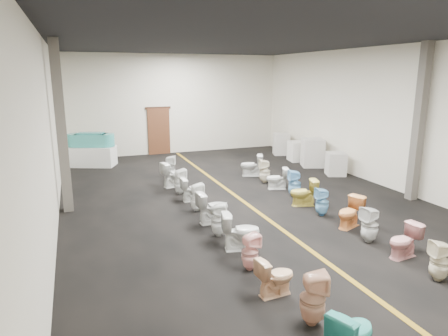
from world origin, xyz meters
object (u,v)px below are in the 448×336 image
Objects in this scene: toilet_left_9 at (180,182)px; toilet_right_5 at (350,212)px; appliance_crate_d at (281,144)px; toilet_right_10 at (265,171)px; appliance_crate_b at (313,153)px; toilet_right_3 at (404,241)px; toilet_left_10 at (174,174)px; toilet_right_7 at (304,193)px; toilet_left_11 at (170,167)px; toilet_right_4 at (370,225)px; toilet_left_1 at (313,299)px; toilet_right_6 at (322,202)px; toilet_left_4 at (241,231)px; toilet_left_0 at (352,334)px; display_table at (92,156)px; toilet_right_8 at (295,183)px; toilet_left_5 at (219,220)px; appliance_crate_c at (298,151)px; toilet_right_9 at (277,178)px; toilet_left_7 at (197,197)px; toilet_right_11 at (252,165)px; toilet_left_2 at (275,276)px; bathtub at (91,140)px; toilet_left_6 at (213,207)px; toilet_right_2 at (440,261)px; toilet_left_3 at (250,252)px; appliance_crate_a at (336,164)px; toilet_left_8 at (193,189)px.

toilet_right_5 is at bearing -149.22° from toilet_left_9.
toilet_right_10 is at bearing -124.99° from appliance_crate_d.
appliance_crate_b reaches higher than toilet_right_3.
toilet_left_10 is 4.34m from toilet_right_7.
toilet_left_11 reaches higher than toilet_right_4.
toilet_right_6 is at bearing -18.52° from toilet_left_1.
toilet_left_0 is at bearing -166.53° from toilet_left_4.
toilet_right_8 is (5.47, -6.52, 0.02)m from display_table.
toilet_right_4 is 2.69m from toilet_right_7.
toilet_left_5 is 1.04× the size of toilet_right_6.
toilet_right_9 is at bearing -129.35° from appliance_crate_c.
toilet_right_8 is 1.74m from toilet_right_10.
appliance_crate_c is at bearing -18.84° from toilet_left_5.
display_table is at bearing -129.53° from toilet_right_7.
toilet_left_7 is 0.97× the size of toilet_left_9.
toilet_right_3 is at bearing -166.97° from toilet_left_10.
toilet_right_4 is 1.02× the size of toilet_right_11.
toilet_left_4 is 0.98× the size of toilet_right_8.
toilet_left_2 is at bearing -0.01° from toilet_right_11.
toilet_right_6 is at bearing -36.77° from bathtub.
toilet_left_6 is (0.15, 0.84, 0.01)m from toilet_left_5.
toilet_left_10 is at bearing -143.09° from toilet_right_2.
toilet_left_0 is 1.74m from toilet_left_2.
appliance_crate_c is at bearing -12.62° from toilet_left_1.
appliance_crate_d is 11.32m from toilet_left_3.
appliance_crate_c is 1.00× the size of toilet_right_8.
toilet_right_5 is at bearing 165.24° from toilet_right_4.
toilet_right_11 is (-0.13, 5.38, 0.02)m from toilet_right_5.
toilet_left_7 is at bearing -70.48° from toilet_right_8.
toilet_left_3 is at bearing -3.07° from toilet_right_11.
toilet_right_9 is at bearing 23.90° from toilet_right_11.
appliance_crate_d is at bearing 168.12° from toilet_right_9.
appliance_crate_c is (0.00, 2.64, -0.00)m from appliance_crate_a.
appliance_crate_d is at bearing 170.93° from toilet_right_8.
toilet_right_6 is at bearing -118.12° from toilet_left_7.
toilet_right_11 is at bearing 161.74° from appliance_crate_a.
toilet_left_8 is 0.92× the size of toilet_right_2.
bathtub is 8.11m from toilet_left_6.
toilet_left_6 is 4.35m from toilet_right_3.
appliance_crate_b is 1.50× the size of toilet_left_0.
toilet_right_3 is at bearing 15.34° from toilet_right_8.
toilet_left_7 is 1.02× the size of toilet_right_6.
toilet_left_9 is (-0.03, 1.67, 0.01)m from toilet_left_7.
toilet_left_10 reaches higher than toilet_right_5.
toilet_left_5 reaches higher than toilet_right_3.
toilet_right_5 is 1.00× the size of toilet_right_6.
toilet_left_0 is at bearing 176.92° from toilet_left_3.
toilet_left_5 reaches higher than toilet_left_0.
display_table is at bearing 18.08° from toilet_left_10.
toilet_right_3 is at bearing 17.14° from toilet_right_7.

